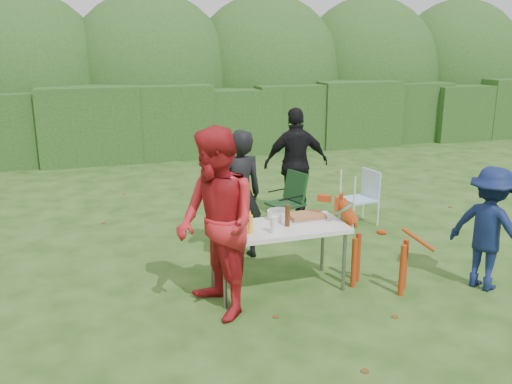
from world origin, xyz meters
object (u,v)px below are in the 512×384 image
object	(u,v)px
folding_table	(278,231)
person_cook	(239,195)
camping_chair	(285,201)
paper_towel_roll	(229,215)
beer_bottle	(287,216)
lawn_chair	(359,197)
dog	(380,246)
ketchup_bottle	(240,222)
person_black_puffy	(296,163)
child	(489,229)
mustard_bottle	(250,224)
person_red_jacket	(216,224)

from	to	relation	value
folding_table	person_cook	xyz separation A→B (m)	(-0.14, 1.00, 0.15)
camping_chair	paper_towel_roll	xyz separation A→B (m)	(-1.34, -1.73, 0.45)
person_cook	beer_bottle	xyz separation A→B (m)	(0.24, -1.03, 0.03)
camping_chair	lawn_chair	world-z (taller)	camping_chair
dog	camping_chair	bearing A→B (deg)	-42.24
ketchup_bottle	beer_bottle	xyz separation A→B (m)	(0.55, 0.01, 0.01)
person_black_puffy	child	size ratio (longest dim) A/B	1.24
lawn_chair	mustard_bottle	bearing A→B (deg)	30.66
ketchup_bottle	beer_bottle	distance (m)	0.55
folding_table	lawn_chair	bearing A→B (deg)	41.68
person_red_jacket	lawn_chair	bearing A→B (deg)	115.49
dog	person_red_jacket	bearing A→B (deg)	41.40
person_black_puffy	beer_bottle	distance (m)	2.61
child	dog	world-z (taller)	child
person_cook	folding_table	bearing A→B (deg)	91.69
folding_table	person_red_jacket	world-z (taller)	person_red_jacket
camping_chair	ketchup_bottle	xyz separation A→B (m)	(-1.28, -1.94, 0.43)
child	dog	distance (m)	1.21
mustard_bottle	person_cook	bearing A→B (deg)	79.15
dog	child	bearing A→B (deg)	-155.75
person_cook	person_black_puffy	xyz separation A→B (m)	(1.32, 1.35, 0.03)
ketchup_bottle	child	bearing A→B (deg)	-13.69
person_black_puffy	camping_chair	size ratio (longest dim) A/B	2.05
folding_table	beer_bottle	bearing A→B (deg)	-15.33
camping_chair	person_black_puffy	bearing A→B (deg)	-146.05
child	paper_towel_roll	world-z (taller)	child
person_cook	person_black_puffy	bearing A→B (deg)	-140.78
dog	beer_bottle	size ratio (longest dim) A/B	4.41
person_cook	child	world-z (taller)	person_cook
lawn_chair	person_black_puffy	bearing A→B (deg)	-44.70
child	lawn_chair	xyz separation A→B (m)	(-0.26, 2.45, -0.28)
person_cook	lawn_chair	bearing A→B (deg)	-166.77
person_red_jacket	ketchup_bottle	distance (m)	0.46
person_black_puffy	lawn_chair	size ratio (longest dim) A/B	2.10
person_red_jacket	ketchup_bottle	size ratio (longest dim) A/B	8.72
child	paper_towel_roll	distance (m)	2.87
mustard_bottle	beer_bottle	bearing A→B (deg)	12.20
camping_chair	mustard_bottle	distance (m)	2.39
lawn_chair	beer_bottle	distance (m)	2.63
person_black_puffy	beer_bottle	xyz separation A→B (m)	(-1.08, -2.38, -0.00)
dog	mustard_bottle	bearing A→B (deg)	32.79
dog	lawn_chair	size ratio (longest dim) A/B	1.29
ketchup_bottle	mustard_bottle	bearing A→B (deg)	-45.19
dog	person_cook	bearing A→B (deg)	-6.22
beer_bottle	dog	bearing A→B (deg)	-17.60
folding_table	lawn_chair	distance (m)	2.66
dog	ketchup_bottle	size ratio (longest dim) A/B	4.82
person_red_jacket	lawn_chair	world-z (taller)	person_red_jacket
camping_chair	mustard_bottle	world-z (taller)	mustard_bottle
lawn_chair	ketchup_bottle	bearing A→B (deg)	28.28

